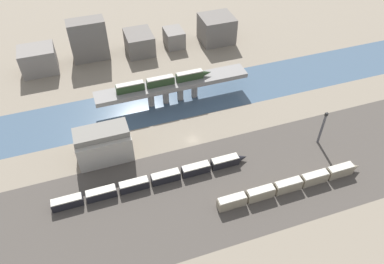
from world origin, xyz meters
TOP-DOWN VIEW (x-y plane):
  - ground_plane at (0.00, 0.00)m, footprint 400.00×400.00m
  - railbed_yard at (0.00, -24.00)m, footprint 280.00×42.00m
  - river_water at (0.00, 24.98)m, footprint 320.00×25.00m
  - bridge at (0.00, 24.98)m, footprint 62.95×8.17m
  - train_on_bridge at (-3.58, 24.98)m, footprint 39.37×2.65m
  - train_yard_near at (22.98, -31.90)m, footprint 52.03×2.92m
  - train_yard_mid at (-18.66, -15.32)m, footprint 66.57×3.04m
  - warehouse_building at (-31.87, 2.52)m, footprint 18.78×11.63m
  - signal_tower at (43.74, -15.92)m, footprint 1.00×0.89m
  - city_block_far_left at (-51.27, 65.55)m, footprint 15.63×12.36m
  - city_block_left at (-27.67, 69.01)m, footprint 16.92×8.49m
  - city_block_center at (-4.40, 67.26)m, footprint 12.68×15.31m
  - city_block_right at (13.30, 67.57)m, footprint 8.92×11.07m
  - city_block_far_right at (35.04, 65.24)m, footprint 16.17×14.70m

SIDE VIEW (x-z plane):
  - ground_plane at x=0.00m, z-range 0.00..0.00m
  - river_water at x=0.00m, z-range 0.00..0.01m
  - railbed_yard at x=0.00m, z-range 0.00..0.01m
  - train_yard_mid at x=-18.66m, z-range -0.03..3.39m
  - train_yard_near at x=22.98m, z-range -0.04..4.06m
  - city_block_right at x=13.30m, z-range 0.00..8.43m
  - city_block_center at x=-4.40m, z-range 0.00..10.00m
  - city_block_far_left at x=-51.27m, z-range 0.00..11.56m
  - warehouse_building at x=-31.87m, z-range -0.31..12.17m
  - city_block_far_right at x=35.04m, z-range 0.00..13.10m
  - signal_tower at x=43.74m, z-range -0.07..14.09m
  - bridge at x=0.00m, z-range 2.89..12.09m
  - city_block_left at x=-27.67m, z-range 0.00..19.47m
  - train_on_bridge at x=-3.58m, z-range 9.16..12.65m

